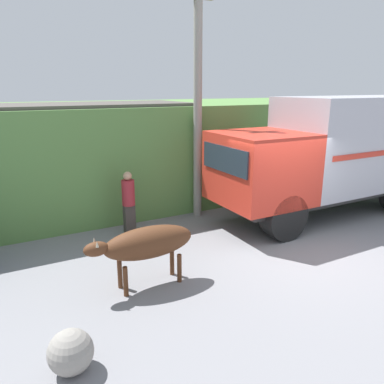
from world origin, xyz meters
name	(u,v)px	position (x,y,z in m)	size (l,w,h in m)	color
ground_plane	(294,246)	(0.00, 0.00, 0.00)	(60.00, 60.00, 0.00)	gray
hillside_embankment	(177,146)	(0.00, 6.34, 1.58)	(32.00, 5.97, 3.16)	#568442
building_backdrop	(87,159)	(-3.65, 4.89, 1.64)	(5.95, 2.70, 3.24)	#B2BCAD
cargo_truck	(338,151)	(2.78, 1.36, 1.89)	(7.34, 2.26, 3.42)	#2D2D2D
brown_cow	(147,243)	(-3.75, -0.03, 0.87)	(2.10, 0.61, 1.18)	#512D19
pedestrian_on_hill	(129,200)	(-3.15, 2.72, 0.90)	(0.36, 0.36, 1.64)	#38332D
utility_pole	(198,95)	(-0.90, 3.12, 3.48)	(0.90, 0.24, 6.74)	gray
roadside_rock	(71,352)	(-5.50, -1.67, 0.31)	(0.61, 0.61, 0.61)	gray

